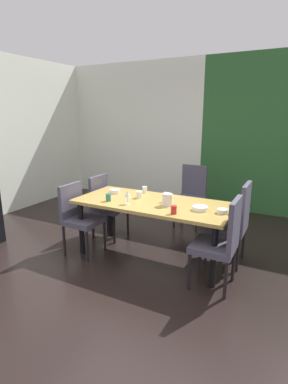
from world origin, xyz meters
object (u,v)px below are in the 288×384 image
(chair_right_far, at_px, (234,221))
(serving_bowl_front, at_px, (222,211))
(dining_table, at_px, (153,208))
(chair_head_far, at_px, (192,193))
(cup_near_shelf, at_px, (145,190))
(cup_north, at_px, (174,210))
(chair_left_far, at_px, (106,203))
(wine_glass_right, at_px, (165,194))
(wine_glass_west, at_px, (128,194))
(serving_bowl_east, at_px, (200,208))
(cup_rear, at_px, (139,195))
(cup_center, at_px, (108,197))
(pitcher_south, at_px, (167,199))
(serving_bowl_corner, at_px, (115,191))
(chair_left_near, at_px, (79,215))
(chair_right_near, at_px, (222,240))

(chair_right_far, xyz_separation_m, serving_bowl_front, (-0.07, -0.35, 0.22))
(dining_table, bearing_deg, chair_head_far, 88.44)
(cup_near_shelf, distance_m, cup_north, 0.97)
(chair_head_far, xyz_separation_m, chair_left_far, (-0.98, -1.08, -0.02))
(cup_north, bearing_deg, wine_glass_right, 125.53)
(wine_glass_west, bearing_deg, chair_right_far, 24.80)
(serving_bowl_east, bearing_deg, cup_rear, 171.32)
(cup_near_shelf, bearing_deg, serving_bowl_front, -18.43)
(dining_table, bearing_deg, cup_center, -154.93)
(cup_rear, xyz_separation_m, pitcher_south, (0.46, -0.14, 0.03))
(serving_bowl_corner, bearing_deg, serving_bowl_east, -8.44)
(chair_left_near, distance_m, cup_near_shelf, 0.96)
(cup_center, bearing_deg, serving_bowl_front, 7.95)
(serving_bowl_corner, height_order, cup_north, cup_north)
(chair_left_near, bearing_deg, wine_glass_right, 108.72)
(chair_head_far, xyz_separation_m, wine_glass_right, (0.10, -1.33, 0.31))
(cup_north, bearing_deg, wine_glass_west, 172.71)
(chair_left_far, relative_size, serving_bowl_corner, 6.11)
(serving_bowl_east, bearing_deg, serving_bowl_corner, 171.56)
(serving_bowl_front, xyz_separation_m, cup_center, (-1.39, -0.19, 0.02))
(chair_left_far, xyz_separation_m, pitcher_south, (1.16, -0.38, 0.30))
(chair_left_far, height_order, serving_bowl_east, chair_left_far)
(chair_left_near, distance_m, serving_bowl_front, 1.85)
(chair_right_far, relative_size, cup_rear, 11.64)
(cup_near_shelf, bearing_deg, cup_center, -109.72)
(dining_table, relative_size, cup_rear, 22.21)
(chair_head_far, bearing_deg, chair_right_far, 130.26)
(chair_left_far, height_order, serving_bowl_corner, chair_left_far)
(chair_right_far, distance_m, cup_near_shelf, 1.27)
(chair_right_far, bearing_deg, chair_right_near, 179.77)
(wine_glass_right, relative_size, cup_center, 1.52)
(cup_near_shelf, bearing_deg, chair_left_near, -134.29)
(cup_north, height_order, pitcher_south, pitcher_south)
(chair_right_near, height_order, serving_bowl_front, chair_right_near)
(chair_head_far, bearing_deg, wine_glass_right, 94.38)
(serving_bowl_corner, bearing_deg, chair_right_near, -15.36)
(dining_table, bearing_deg, cup_near_shelf, 130.80)
(chair_right_near, distance_m, cup_rear, 1.27)
(chair_left_near, relative_size, cup_near_shelf, 10.65)
(chair_head_far, height_order, serving_bowl_corner, chair_head_far)
(chair_right_near, height_order, serving_bowl_east, chair_right_near)
(chair_head_far, height_order, cup_center, chair_head_far)
(chair_right_far, height_order, serving_bowl_east, chair_right_far)
(chair_left_far, xyz_separation_m, chair_right_near, (1.89, -0.62, 0.03))
(chair_head_far, xyz_separation_m, chair_left_near, (-0.98, -1.69, -0.02))
(chair_left_far, height_order, cup_near_shelf, chair_left_far)
(wine_glass_right, xyz_separation_m, pitcher_south, (0.08, -0.12, -0.03))
(chair_left_far, height_order, cup_center, chair_left_far)
(wine_glass_west, xyz_separation_m, cup_center, (-0.28, -0.00, -0.08))
(chair_left_far, xyz_separation_m, chair_right_far, (1.89, 0.00, 0.04))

